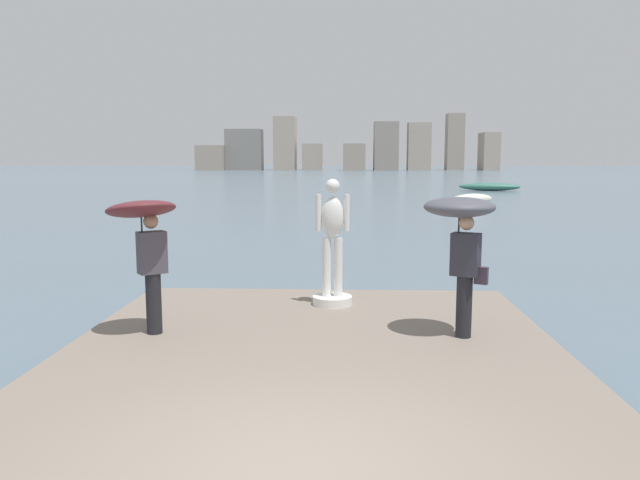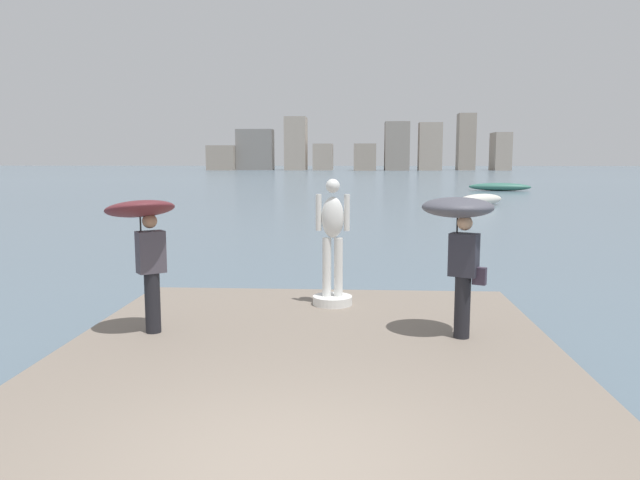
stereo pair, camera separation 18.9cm
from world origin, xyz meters
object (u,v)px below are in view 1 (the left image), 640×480
statue_white_figure (332,253)px  onlooker_right (461,226)px  boat_mid (489,187)px  boat_near (471,200)px  onlooker_left (145,230)px

statue_white_figure → onlooker_right: 2.65m
statue_white_figure → boat_mid: size_ratio=0.39×
boat_mid → boat_near: bearing=-106.3°
statue_white_figure → onlooker_left: bearing=-144.1°
statue_white_figure → boat_mid: statue_white_figure is taller
statue_white_figure → boat_near: size_ratio=0.60×
onlooker_left → boat_mid: (15.94, 47.93, -1.55)m
boat_mid → onlooker_left: bearing=-108.4°
onlooker_right → boat_mid: bearing=76.5°
boat_mid → statue_white_figure: bearing=-106.1°
onlooker_right → onlooker_left: bearing=-178.9°
statue_white_figure → boat_near: (8.05, 27.96, -0.92)m
boat_near → onlooker_left: bearing=-109.7°
onlooker_left → onlooker_right: size_ratio=1.01×
statue_white_figure → boat_mid: (13.33, 46.04, -0.94)m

